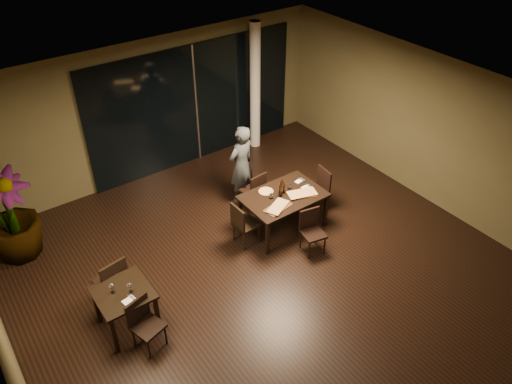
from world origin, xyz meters
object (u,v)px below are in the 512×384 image
object	(u,v)px
chair_side_near	(144,321)
diner	(241,165)
chair_side_far	(112,280)
chair_main_right	(319,188)
chair_main_left	(243,223)
bottle_b	(284,187)
main_table	(283,199)
chair_main_far	(255,190)
chair_main_near	(311,228)
potted_plant	(9,216)
bottle_a	(281,189)
bottle_c	(282,186)
side_table	(124,298)

from	to	relation	value
chair_side_near	diner	xyz separation A→B (m)	(3.18, 2.14, 0.37)
chair_side_far	chair_main_right	bearing A→B (deg)	170.64
chair_side_far	diner	distance (m)	3.45
chair_main_left	diner	world-z (taller)	diner
bottle_b	main_table	bearing A→B (deg)	-131.01
chair_main_far	chair_main_near	size ratio (longest dim) A/B	1.04
potted_plant	diner	bearing A→B (deg)	-13.26
chair_main_left	main_table	bearing A→B (deg)	-94.38
diner	bottle_a	bearing A→B (deg)	82.96
chair_main_left	bottle_b	xyz separation A→B (m)	(0.94, 0.01, 0.39)
main_table	chair_side_near	bearing A→B (deg)	-163.90
chair_main_right	bottle_c	xyz separation A→B (m)	(-0.92, 0.03, 0.40)
chair_main_near	chair_side_near	world-z (taller)	chair_side_near
side_table	diner	size ratio (longest dim) A/B	0.47
potted_plant	chair_main_left	bearing A→B (deg)	-31.87
diner	bottle_a	size ratio (longest dim) A/B	5.16
chair_main_far	diner	bearing A→B (deg)	-91.55
bottle_b	potted_plant	bearing A→B (deg)	154.20
chair_main_near	diner	xyz separation A→B (m)	(-0.17, 1.97, 0.38)
chair_side_far	diner	size ratio (longest dim) A/B	0.57
chair_main_far	bottle_b	xyz separation A→B (m)	(0.16, -0.70, 0.40)
bottle_c	bottle_b	bearing A→B (deg)	-27.27
chair_main_left	chair_side_far	xyz separation A→B (m)	(-2.48, -0.02, 0.04)
chair_side_near	bottle_c	xyz separation A→B (m)	(3.33, 1.03, 0.42)
chair_main_far	diner	size ratio (longest dim) A/B	0.51
chair_side_near	bottle_a	distance (m)	3.42
main_table	chair_side_far	world-z (taller)	chair_side_far
chair_main_left	chair_side_far	distance (m)	2.48
bottle_c	chair_side_near	bearing A→B (deg)	-162.78
chair_main_far	chair_main_right	world-z (taller)	chair_main_right
main_table	chair_main_near	xyz separation A→B (m)	(0.03, -0.78, -0.21)
main_table	chair_main_right	distance (m)	0.96
chair_main_near	chair_main_far	bearing A→B (deg)	106.53
chair_side_far	side_table	bearing A→B (deg)	77.59
side_table	diner	world-z (taller)	diner
chair_side_near	bottle_a	size ratio (longest dim) A/B	2.61
main_table	bottle_a	distance (m)	0.25
chair_main_left	potted_plant	world-z (taller)	potted_plant
chair_main_left	bottle_b	bearing A→B (deg)	-90.60
side_table	chair_side_far	xyz separation A→B (m)	(0.03, 0.53, -0.09)
potted_plant	bottle_c	bearing A→B (deg)	-25.79
chair_main_right	chair_main_left	bearing A→B (deg)	-83.80
chair_side_far	bottle_c	world-z (taller)	bottle_c
chair_main_near	chair_main_left	world-z (taller)	chair_main_left
chair_main_far	bottle_c	distance (m)	0.81
side_table	chair_main_near	bearing A→B (deg)	-4.71
side_table	bottle_b	world-z (taller)	bottle_b
main_table	chair_side_near	world-z (taller)	chair_side_near
diner	potted_plant	distance (m)	4.28
chair_main_far	bottle_b	world-z (taller)	bottle_b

